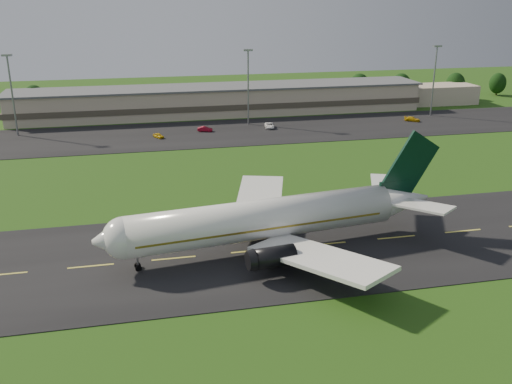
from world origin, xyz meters
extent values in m
plane|color=#204711|center=(0.00, 0.00, 0.00)|extent=(360.00, 360.00, 0.00)
cube|color=black|center=(0.00, 0.00, 0.05)|extent=(220.00, 30.00, 0.10)
cube|color=black|center=(0.00, 72.00, 0.05)|extent=(260.00, 30.00, 0.10)
cylinder|color=white|center=(-9.48, 0.00, 4.80)|extent=(38.40, 10.38, 5.60)
sphere|color=white|center=(-28.33, -2.41, 4.80)|extent=(5.60, 5.60, 5.60)
cone|color=white|center=(-30.31, -2.67, 4.80)|extent=(4.65, 5.84, 5.38)
cone|color=white|center=(12.83, 2.86, 4.80)|extent=(9.62, 6.59, 5.49)
cube|color=olive|center=(-9.98, -0.06, 4.45)|extent=(35.43, 10.04, 0.28)
cube|color=black|center=(-28.92, -2.49, 5.35)|extent=(2.37, 3.23, 0.65)
cube|color=white|center=(-4.61, -10.47, 3.30)|extent=(15.84, 19.85, 2.20)
cube|color=white|center=(-7.41, 11.36, 3.30)|extent=(12.16, 20.19, 2.20)
cube|color=white|center=(13.47, -2.10, 5.70)|extent=(8.18, 9.25, 0.91)
cube|color=white|center=(12.20, 7.82, 5.70)|extent=(6.75, 9.37, 0.91)
cube|color=black|center=(11.35, 2.67, 6.60)|extent=(5.03, 1.18, 3.00)
cube|color=black|center=(13.83, 2.99, 10.30)|extent=(9.41, 1.65, 10.55)
cylinder|color=black|center=(-9.95, -8.13, 2.90)|extent=(5.90, 3.39, 2.70)
cylinder|color=black|center=(-11.99, 7.74, 2.90)|extent=(5.90, 3.39, 2.70)
cube|color=#C5B096|center=(0.00, 96.00, 4.00)|extent=(120.00, 15.00, 8.00)
cube|color=#4C4438|center=(0.00, 96.00, 3.20)|extent=(121.00, 15.40, 1.60)
cube|color=#595B60|center=(0.00, 96.00, 8.15)|extent=(122.00, 16.00, 0.50)
cube|color=#C5B096|center=(70.00, 98.00, 3.00)|extent=(28.00, 11.00, 6.00)
cylinder|color=gray|center=(-55.00, 80.00, 10.00)|extent=(0.44, 0.44, 20.00)
cube|color=gray|center=(-55.00, 80.00, 20.10)|extent=(2.40, 1.20, 0.50)
cylinder|color=gray|center=(5.00, 80.00, 10.00)|extent=(0.44, 0.44, 20.00)
cube|color=gray|center=(5.00, 80.00, 20.10)|extent=(2.40, 1.20, 0.50)
cylinder|color=gray|center=(60.00, 80.00, 10.00)|extent=(0.44, 0.44, 20.00)
cube|color=gray|center=(60.00, 80.00, 20.10)|extent=(2.40, 1.20, 0.50)
cylinder|color=black|center=(-53.85, 105.19, 1.42)|extent=(0.56, 0.56, 2.85)
ellipsoid|color=black|center=(-53.85, 105.19, 4.90)|extent=(6.64, 6.64, 8.31)
cylinder|color=black|center=(-33.35, 105.58, 1.29)|extent=(0.56, 0.56, 2.58)
ellipsoid|color=black|center=(-33.35, 105.58, 4.44)|extent=(6.02, 6.02, 7.52)
cylinder|color=black|center=(47.92, 106.15, 1.47)|extent=(0.56, 0.56, 2.94)
ellipsoid|color=black|center=(47.92, 106.15, 5.06)|extent=(6.86, 6.86, 8.57)
cylinder|color=black|center=(62.14, 104.68, 1.44)|extent=(0.56, 0.56, 2.88)
ellipsoid|color=black|center=(62.14, 104.68, 4.96)|extent=(6.72, 6.72, 8.40)
cylinder|color=black|center=(82.13, 104.55, 1.39)|extent=(0.56, 0.56, 2.78)
ellipsoid|color=black|center=(82.13, 104.55, 4.79)|extent=(6.49, 6.49, 8.11)
cylinder|color=black|center=(100.49, 107.50, 1.23)|extent=(0.56, 0.56, 2.47)
ellipsoid|color=black|center=(100.49, 107.50, 4.25)|extent=(5.75, 5.75, 7.19)
imported|color=gold|center=(-20.12, 69.62, 0.68)|extent=(2.91, 3.65, 1.17)
imported|color=maroon|center=(-7.81, 74.02, 0.74)|extent=(4.09, 2.35, 1.28)
imported|color=white|center=(9.62, 74.29, 0.78)|extent=(2.95, 5.18, 1.36)
imported|color=#CE9E0C|center=(51.02, 73.83, 0.73)|extent=(4.53, 4.11, 1.27)
camera|label=1|loc=(-26.15, -71.49, 34.63)|focal=40.00mm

